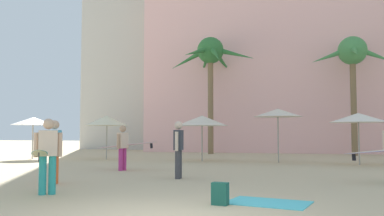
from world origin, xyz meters
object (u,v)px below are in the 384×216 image
Objects in this scene: cafe_umbrella_4 at (202,121)px; person_mid_right at (178,147)px; cafe_umbrella_2 at (107,121)px; person_mid_center at (54,149)px; backpack at (220,194)px; beach_towel at (268,203)px; person_far_left at (124,146)px; palm_tree_far_left at (352,57)px; person_mid_left at (45,153)px; cafe_umbrella_1 at (278,113)px; palm_tree_center at (210,58)px; cafe_umbrella_3 at (33,121)px; cafe_umbrella_6 at (358,118)px.

person_mid_right is (0.95, -7.65, -1.02)m from cafe_umbrella_4.
person_mid_center is at bearing -72.17° from cafe_umbrella_2.
cafe_umbrella_2 reaches higher than backpack.
person_far_left is at bearing 133.33° from beach_towel.
palm_tree_far_left is 16.77m from person_mid_right.
cafe_umbrella_2 reaches higher than person_mid_left.
cafe_umbrella_1 is at bearing 67.55° from person_mid_right.
cafe_umbrella_2 is at bearing 178.64° from cafe_umbrella_1.
person_mid_right is at bearing -115.68° from palm_tree_far_left.
person_far_left is at bearing 47.56° from backpack.
cafe_umbrella_4 is 11.57m from person_mid_left.
person_mid_left is (-4.61, -11.32, -1.37)m from cafe_umbrella_1.
palm_tree_far_left is 8.78m from palm_tree_center.
person_far_left is 1.08× the size of person_mid_left.
cafe_umbrella_3 is at bearing -138.33° from palm_tree_center.
palm_tree_far_left reaches higher than cafe_umbrella_4.
person_mid_center is (-0.21, -4.16, 0.03)m from person_far_left.
cafe_umbrella_6 reaches higher than person_mid_right.
cafe_umbrella_6 is (-0.91, -7.71, -3.95)m from palm_tree_far_left.
cafe_umbrella_4 is at bearing -82.46° from palm_tree_center.
cafe_umbrella_6 reaches higher than person_mid_center.
person_mid_center is (7.06, -9.12, -1.05)m from cafe_umbrella_3.
cafe_umbrella_4 is at bearing 94.24° from person_mid_right.
person_mid_right is (1.95, 3.83, 0.02)m from person_mid_left.
person_mid_right is (5.99, -7.69, -1.05)m from cafe_umbrella_2.
beach_towel is 0.60× the size of person_mid_left.
backpack is (7.94, -11.76, -1.78)m from cafe_umbrella_2.
palm_tree_far_left is at bearing 61.47° from person_mid_right.
beach_towel is 0.92× the size of person_mid_center.
cafe_umbrella_3 is 0.86× the size of person_mid_left.
cafe_umbrella_3 is at bearing -171.72° from cafe_umbrella_2.
person_mid_right reaches higher than person_far_left.
person_far_left is (-8.69, -4.55, -1.10)m from cafe_umbrella_6.
cafe_umbrella_6 is (7.86, -7.61, -4.29)m from palm_tree_center.
person_mid_center is at bearing 163.88° from beach_towel.
palm_tree_center is at bearing 41.67° from cafe_umbrella_3.
cafe_umbrella_3 is 11.58m from person_mid_center.
person_mid_right is (2.66, -2.16, 0.04)m from person_far_left.
cafe_umbrella_2 reaches higher than beach_towel.
cafe_umbrella_4 is 5.85m from person_far_left.
cafe_umbrella_2 is at bearing 100.85° from person_mid_center.
cafe_umbrella_3 is 5.24× the size of backpack.
backpack is 3.97m from person_mid_left.
cafe_umbrella_1 is 0.90× the size of person_far_left.
person_mid_left is (0.72, -5.99, 0.02)m from person_far_left.
palm_tree_center is 4.54× the size of person_mid_center.
palm_tree_far_left is at bearing -4.07° from backpack.
backpack is (11.88, -11.19, -1.77)m from cafe_umbrella_3.
person_far_left is 6.03m from person_mid_left.
cafe_umbrella_4 is 6.02× the size of backpack.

